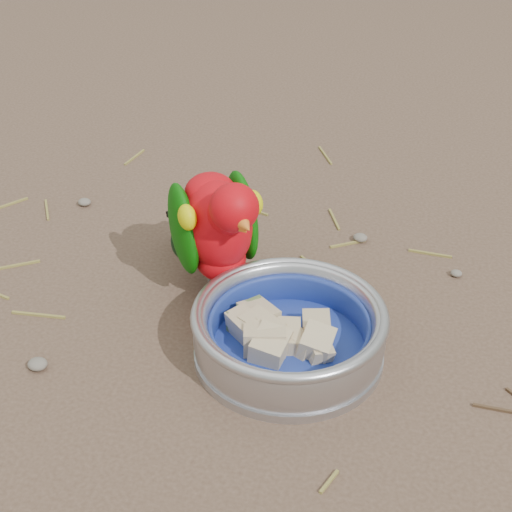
# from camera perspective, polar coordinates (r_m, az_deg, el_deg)

# --- Properties ---
(ground) EXTENTS (60.00, 60.00, 0.00)m
(ground) POSITION_cam_1_polar(r_m,az_deg,el_deg) (0.91, -3.77, -4.37)
(ground) COLOR brown
(food_bowl) EXTENTS (0.20, 0.20, 0.02)m
(food_bowl) POSITION_cam_1_polar(r_m,az_deg,el_deg) (0.85, 2.39, -6.85)
(food_bowl) COLOR #B2B2BA
(food_bowl) RESTS_ON ground
(bowl_wall) EXTENTS (0.20, 0.20, 0.04)m
(bowl_wall) POSITION_cam_1_polar(r_m,az_deg,el_deg) (0.83, 2.43, -5.28)
(bowl_wall) COLOR #B2B2BA
(bowl_wall) RESTS_ON food_bowl
(fruit_wedges) EXTENTS (0.12, 0.12, 0.03)m
(fruit_wedges) POSITION_cam_1_polar(r_m,az_deg,el_deg) (0.84, 2.42, -5.65)
(fruit_wedges) COLOR tan
(fruit_wedges) RESTS_ON food_bowl
(lory_parrot) EXTENTS (0.20, 0.23, 0.17)m
(lory_parrot) POSITION_cam_1_polar(r_m,az_deg,el_deg) (0.90, -2.79, 1.48)
(lory_parrot) COLOR red
(lory_parrot) RESTS_ON ground
(ground_debris) EXTENTS (0.90, 0.80, 0.01)m
(ground_debris) POSITION_cam_1_polar(r_m,az_deg,el_deg) (0.95, -3.03, -2.43)
(ground_debris) COLOR olive
(ground_debris) RESTS_ON ground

